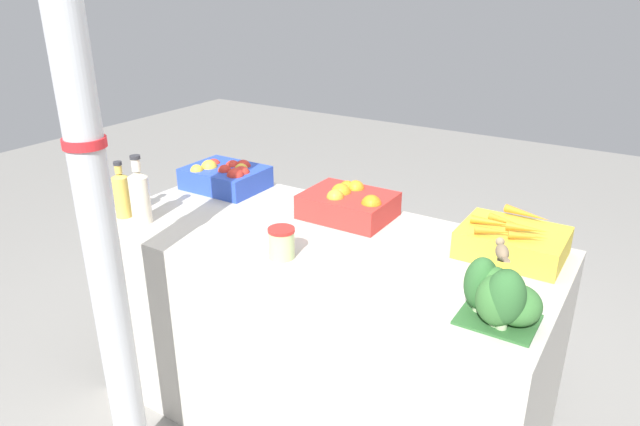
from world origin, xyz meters
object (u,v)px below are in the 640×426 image
Objects in this scene: orange_crate at (349,204)px; juice_bottle_golden at (122,194)px; carrot_crate at (512,241)px; support_pole at (90,179)px; broccoli_pile at (500,297)px; sparrow_bird at (502,251)px; apple_crate at (226,176)px; juice_bottle_cloudy at (140,195)px; pickle_jar at (282,243)px.

orange_crate is 0.94m from juice_bottle_golden.
orange_crate is 0.67m from carrot_crate.
support_pole is 10.18× the size of broccoli_pile.
broccoli_pile is at bearing -165.57° from sparrow_bird.
orange_crate is at bearing 179.90° from carrot_crate.
support_pole reaches higher than orange_crate.
juice_bottle_golden is 1.87× the size of sparrow_bird.
support_pole reaches higher than broccoli_pile.
juice_bottle_cloudy is at bearing -92.93° from apple_crate.
support_pole is 1.28m from broccoli_pile.
juice_bottle_cloudy is at bearing -176.29° from pickle_jar.
support_pole is at bearing -132.43° from pickle_jar.
orange_crate is at bearing 87.82° from pickle_jar.
pickle_jar is (-0.69, -0.45, 0.00)m from carrot_crate.
broccoli_pile is 1.44m from juice_bottle_cloudy.
support_pole is at bearing -140.77° from carrot_crate.
sparrow_bird reaches higher than broccoli_pile.
juice_bottle_cloudy is at bearing -178.80° from broccoli_pile.
support_pole is at bearing -56.05° from juice_bottle_cloudy.
apple_crate is at bearing 74.54° from juice_bottle_golden.
juice_bottle_cloudy is (-0.27, 0.40, -0.23)m from support_pole.
support_pole is 6.54× the size of apple_crate.
broccoli_pile is 0.96× the size of juice_bottle_golden.
apple_crate is at bearing 87.07° from juice_bottle_cloudy.
carrot_crate reaches higher than apple_crate.
orange_crate is at bearing 64.82° from support_pole.
apple_crate is 1.49m from broccoli_pile.
juice_bottle_cloudy is (0.11, -0.00, 0.02)m from juice_bottle_golden.
juice_bottle_golden is at bearing -105.46° from apple_crate.
sparrow_bird is at bearing 1.88° from juice_bottle_golden.
juice_bottle_cloudy is at bearing -160.00° from carrot_crate.
juice_bottle_golden is at bearing 180.00° from juice_bottle_cloudy.
broccoli_pile reaches higher than apple_crate.
broccoli_pile is (0.76, -0.46, 0.03)m from orange_crate.
orange_crate is 1.49× the size of juice_bottle_golden.
orange_crate reaches higher than apple_crate.
juice_bottle_golden is at bearing -161.40° from carrot_crate.
carrot_crate reaches higher than pickle_jar.
broccoli_pile is 0.81× the size of juice_bottle_cloudy.
support_pole is 1.44m from carrot_crate.
apple_crate is 1.26× the size of juice_bottle_cloudy.
broccoli_pile reaches higher than pickle_jar.
pickle_jar is (-0.02, -0.45, -0.00)m from orange_crate.
orange_crate is at bearing 33.71° from sparrow_bird.
support_pole reaches higher than apple_crate.
carrot_crate is 0.47m from broccoli_pile.
support_pole reaches higher than juice_bottle_golden.
juice_bottle_cloudy reaches higher than pickle_jar.
pickle_jar is (0.40, 0.44, -0.29)m from support_pole.
juice_bottle_cloudy is at bearing 123.95° from support_pole.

